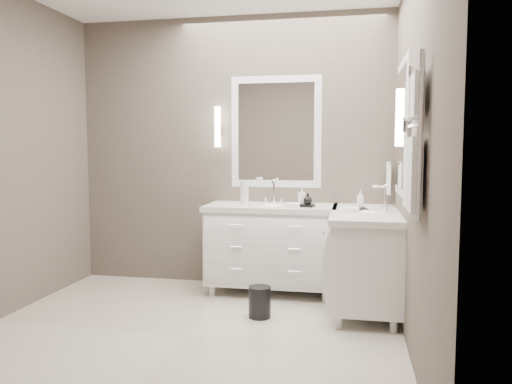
% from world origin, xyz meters
% --- Properties ---
extents(floor, '(3.20, 3.00, 0.01)m').
position_xyz_m(floor, '(0.00, 0.00, -0.01)').
color(floor, beige).
rests_on(floor, ground).
extents(wall_back, '(3.20, 0.01, 2.70)m').
position_xyz_m(wall_back, '(0.00, 1.50, 1.35)').
color(wall_back, '#514841').
rests_on(wall_back, floor).
extents(wall_front, '(3.20, 0.01, 2.70)m').
position_xyz_m(wall_front, '(0.00, -1.50, 1.35)').
color(wall_front, '#514841').
rests_on(wall_front, floor).
extents(wall_right, '(0.01, 3.00, 2.70)m').
position_xyz_m(wall_right, '(1.60, 0.00, 1.35)').
color(wall_right, '#514841').
rests_on(wall_right, floor).
extents(vanity_back, '(1.24, 0.59, 0.97)m').
position_xyz_m(vanity_back, '(0.45, 1.23, 0.49)').
color(vanity_back, white).
rests_on(vanity_back, floor).
extents(vanity_right, '(0.59, 1.24, 0.97)m').
position_xyz_m(vanity_right, '(1.33, 0.90, 0.49)').
color(vanity_right, white).
rests_on(vanity_right, floor).
extents(mirror_back, '(0.90, 0.02, 1.10)m').
position_xyz_m(mirror_back, '(0.45, 1.49, 1.55)').
color(mirror_back, white).
rests_on(mirror_back, wall_back).
extents(mirror_right, '(0.02, 0.90, 1.10)m').
position_xyz_m(mirror_right, '(1.59, 0.80, 1.55)').
color(mirror_right, white).
rests_on(mirror_right, wall_right).
extents(sconce_back, '(0.06, 0.06, 0.40)m').
position_xyz_m(sconce_back, '(-0.13, 1.43, 1.59)').
color(sconce_back, white).
rests_on(sconce_back, wall_back).
extents(sconce_right, '(0.06, 0.06, 0.40)m').
position_xyz_m(sconce_right, '(1.53, 0.22, 1.59)').
color(sconce_right, white).
rests_on(sconce_right, wall_right).
extents(towel_bar_corner, '(0.03, 0.22, 0.30)m').
position_xyz_m(towel_bar_corner, '(1.54, 1.36, 1.12)').
color(towel_bar_corner, white).
rests_on(towel_bar_corner, wall_right).
extents(towel_ladder, '(0.06, 0.58, 0.90)m').
position_xyz_m(towel_ladder, '(1.55, -0.40, 1.39)').
color(towel_ladder, white).
rests_on(towel_ladder, wall_right).
extents(waste_bin, '(0.21, 0.21, 0.26)m').
position_xyz_m(waste_bin, '(0.47, 0.50, 0.13)').
color(waste_bin, black).
rests_on(waste_bin, floor).
extents(amenity_tray_back, '(0.18, 0.15, 0.03)m').
position_xyz_m(amenity_tray_back, '(0.78, 1.14, 0.86)').
color(amenity_tray_back, black).
rests_on(amenity_tray_back, vanity_back).
extents(amenity_tray_right, '(0.15, 0.17, 0.02)m').
position_xyz_m(amenity_tray_right, '(1.27, 0.94, 0.86)').
color(amenity_tray_right, black).
rests_on(amenity_tray_right, vanity_right).
extents(water_bottle, '(0.08, 0.08, 0.23)m').
position_xyz_m(water_bottle, '(0.21, 1.11, 0.96)').
color(water_bottle, silver).
rests_on(water_bottle, vanity_back).
extents(soap_bottle_a, '(0.08, 0.08, 0.15)m').
position_xyz_m(soap_bottle_a, '(0.75, 1.16, 0.95)').
color(soap_bottle_a, white).
rests_on(soap_bottle_a, amenity_tray_back).
extents(soap_bottle_b, '(0.09, 0.09, 0.10)m').
position_xyz_m(soap_bottle_b, '(0.81, 1.11, 0.93)').
color(soap_bottle_b, black).
rests_on(soap_bottle_b, amenity_tray_back).
extents(soap_bottle_c, '(0.07, 0.07, 0.16)m').
position_xyz_m(soap_bottle_c, '(1.27, 0.94, 0.95)').
color(soap_bottle_c, white).
rests_on(soap_bottle_c, amenity_tray_right).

